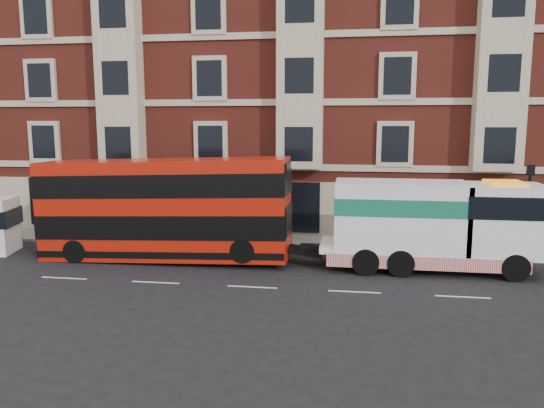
{
  "coord_description": "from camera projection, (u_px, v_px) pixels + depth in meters",
  "views": [
    {
      "loc": [
        3.8,
        -19.83,
        6.49
      ],
      "look_at": [
        0.18,
        4.0,
        2.72
      ],
      "focal_mm": 35.0,
      "sensor_mm": 36.0,
      "label": 1
    }
  ],
  "objects": [
    {
      "name": "lamp_post_west",
      "position": [
        161.0,
        196.0,
        27.47
      ],
      "size": [
        0.35,
        0.15,
        4.35
      ],
      "color": "black",
      "rests_on": "sidewalk"
    },
    {
      "name": "tow_truck",
      "position": [
        430.0,
        224.0,
        23.04
      ],
      "size": [
        9.36,
        2.77,
        3.9
      ],
      "color": "white",
      "rests_on": "ground"
    },
    {
      "name": "sidewalk",
      "position": [
        278.0,
        243.0,
        28.26
      ],
      "size": [
        90.0,
        3.0,
        0.15
      ],
      "primitive_type": "cube",
      "color": "slate",
      "rests_on": "ground"
    },
    {
      "name": "ground",
      "position": [
        252.0,
        287.0,
        20.94
      ],
      "size": [
        120.0,
        120.0,
        0.0
      ],
      "primitive_type": "plane",
      "color": "black",
      "rests_on": "ground"
    },
    {
      "name": "double_decker_bus",
      "position": [
        165.0,
        207.0,
        24.76
      ],
      "size": [
        11.69,
        2.68,
        4.73
      ],
      "color": "red",
      "rests_on": "ground"
    },
    {
      "name": "pedestrian",
      "position": [
        171.0,
        224.0,
        28.78
      ],
      "size": [
        0.71,
        0.58,
        1.66
      ],
      "primitive_type": "imported",
      "rotation": [
        0.0,
        0.0,
        -0.35
      ],
      "color": "#1B2C36",
      "rests_on": "sidewalk"
    },
    {
      "name": "victorian_terrace",
      "position": [
        303.0,
        65.0,
        33.96
      ],
      "size": [
        45.0,
        12.0,
        20.4
      ],
      "color": "maroon",
      "rests_on": "ground"
    },
    {
      "name": "lamp_post_east",
      "position": [
        528.0,
        204.0,
        24.8
      ],
      "size": [
        0.35,
        0.15,
        4.35
      ],
      "color": "black",
      "rests_on": "sidewalk"
    }
  ]
}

